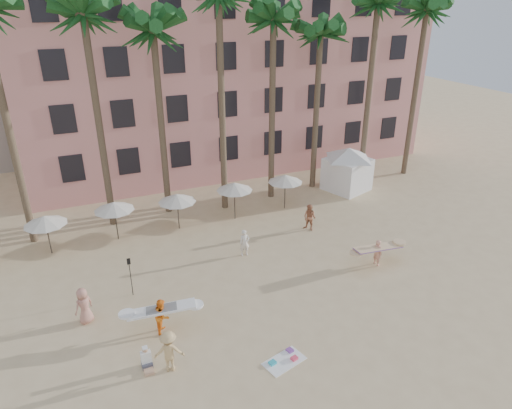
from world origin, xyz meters
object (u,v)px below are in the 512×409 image
object	(u,v)px
pink_hotel	(221,72)
cabana	(348,165)
carrier_yellow	(378,250)
carrier_white	(162,314)

from	to	relation	value
pink_hotel	cabana	xyz separation A→B (m)	(6.19, -12.14, -5.93)
cabana	carrier_yellow	xyz separation A→B (m)	(-4.72, -10.37, -1.13)
carrier_yellow	carrier_white	distance (m)	12.80
carrier_yellow	pink_hotel	bearing A→B (deg)	93.73
pink_hotel	carrier_white	world-z (taller)	pink_hotel
pink_hotel	carrier_yellow	distance (m)	23.64
cabana	carrier_yellow	distance (m)	11.45
pink_hotel	carrier_white	xyz separation A→B (m)	(-11.30, -23.35, -7.06)
cabana	carrier_yellow	bearing A→B (deg)	-114.47
cabana	carrier_white	xyz separation A→B (m)	(-17.49, -11.21, -1.12)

